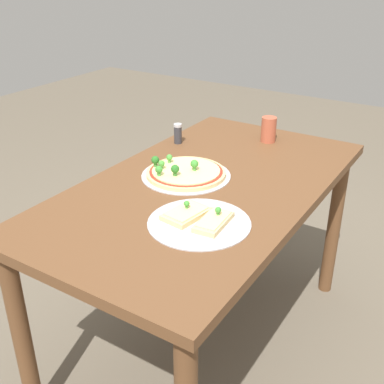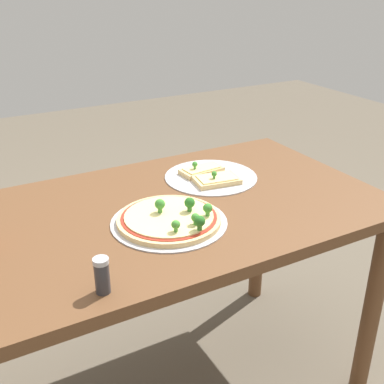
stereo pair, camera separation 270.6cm
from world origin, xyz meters
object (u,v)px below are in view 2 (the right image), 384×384
dining_table (160,237)px  pizza_tray_slice (210,176)px  condiment_shaker (102,275)px  pizza_tray_whole (170,219)px

dining_table → pizza_tray_slice: 0.30m
pizza_tray_slice → condiment_shaker: size_ratio=3.66×
condiment_shaker → pizza_tray_whole: bearing=-141.9°
dining_table → pizza_tray_slice: bearing=-153.4°
pizza_tray_whole → condiment_shaker: size_ratio=3.81×
dining_table → condiment_shaker: condiment_shaker is taller
dining_table → condiment_shaker: size_ratio=15.87×
pizza_tray_slice → condiment_shaker: (0.53, 0.43, 0.03)m
pizza_tray_slice → pizza_tray_whole: bearing=40.0°
dining_table → pizza_tray_whole: (0.01, 0.09, 0.11)m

